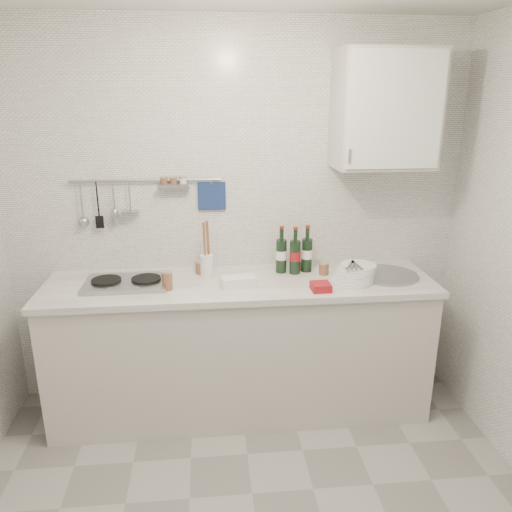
# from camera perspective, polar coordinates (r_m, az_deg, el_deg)

# --- Properties ---
(back_wall) EXTENTS (3.00, 0.02, 2.50)m
(back_wall) POSITION_cam_1_polar(r_m,az_deg,el_deg) (3.33, -2.24, 4.27)
(back_wall) COLOR silver
(back_wall) RESTS_ON floor
(counter) EXTENTS (2.44, 0.64, 0.96)m
(counter) POSITION_cam_1_polar(r_m,az_deg,el_deg) (3.35, -1.63, -10.68)
(counter) COLOR #BBB4AC
(counter) RESTS_ON floor
(wall_rail) EXTENTS (0.98, 0.09, 0.34)m
(wall_rail) POSITION_cam_1_polar(r_m,az_deg,el_deg) (3.28, -12.78, 6.77)
(wall_rail) COLOR #93969B
(wall_rail) RESTS_ON back_wall
(wall_cabinet) EXTENTS (0.60, 0.38, 0.70)m
(wall_cabinet) POSITION_cam_1_polar(r_m,az_deg,el_deg) (3.24, 14.57, 15.88)
(wall_cabinet) COLOR #BBB4AC
(wall_cabinet) RESTS_ON back_wall
(plate_stack_hob) EXTENTS (0.29, 0.29, 0.03)m
(plate_stack_hob) POSITION_cam_1_polar(r_m,az_deg,el_deg) (3.18, -14.82, -2.97)
(plate_stack_hob) COLOR #4E73B2
(plate_stack_hob) RESTS_ON counter
(plate_stack_sink) EXTENTS (0.28, 0.27, 0.11)m
(plate_stack_sink) POSITION_cam_1_polar(r_m,az_deg,el_deg) (3.18, 11.27, -1.96)
(plate_stack_sink) COLOR white
(plate_stack_sink) RESTS_ON counter
(wine_bottles) EXTENTS (0.24, 0.11, 0.31)m
(wine_bottles) POSITION_cam_1_polar(r_m,az_deg,el_deg) (3.26, 4.42, 0.73)
(wine_bottles) COLOR black
(wine_bottles) RESTS_ON counter
(butter_dish) EXTENTS (0.22, 0.14, 0.06)m
(butter_dish) POSITION_cam_1_polar(r_m,az_deg,el_deg) (3.04, -2.02, -2.94)
(butter_dish) COLOR white
(butter_dish) RESTS_ON counter
(strawberry_punnet) EXTENTS (0.12, 0.12, 0.05)m
(strawberry_punnet) POSITION_cam_1_polar(r_m,az_deg,el_deg) (3.01, 7.41, -3.51)
(strawberry_punnet) COLOR red
(strawberry_punnet) RESTS_ON counter
(utensil_crock) EXTENTS (0.09, 0.09, 0.37)m
(utensil_crock) POSITION_cam_1_polar(r_m,az_deg,el_deg) (3.24, -5.64, -0.69)
(utensil_crock) COLOR white
(utensil_crock) RESTS_ON counter
(jar_a) EXTENTS (0.07, 0.07, 0.09)m
(jar_a) POSITION_cam_1_polar(r_m,az_deg,el_deg) (3.28, -6.39, -1.24)
(jar_a) COLOR brown
(jar_a) RESTS_ON counter
(jar_b) EXTENTS (0.06, 0.06, 0.08)m
(jar_b) POSITION_cam_1_polar(r_m,az_deg,el_deg) (3.34, 5.02, -0.93)
(jar_b) COLOR brown
(jar_b) RESTS_ON counter
(jar_c) EXTENTS (0.07, 0.07, 0.08)m
(jar_c) POSITION_cam_1_polar(r_m,az_deg,el_deg) (3.27, 7.77, -1.40)
(jar_c) COLOR brown
(jar_c) RESTS_ON counter
(jar_d) EXTENTS (0.07, 0.07, 0.12)m
(jar_d) POSITION_cam_1_polar(r_m,az_deg,el_deg) (3.03, -10.12, -2.76)
(jar_d) COLOR brown
(jar_d) RESTS_ON counter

